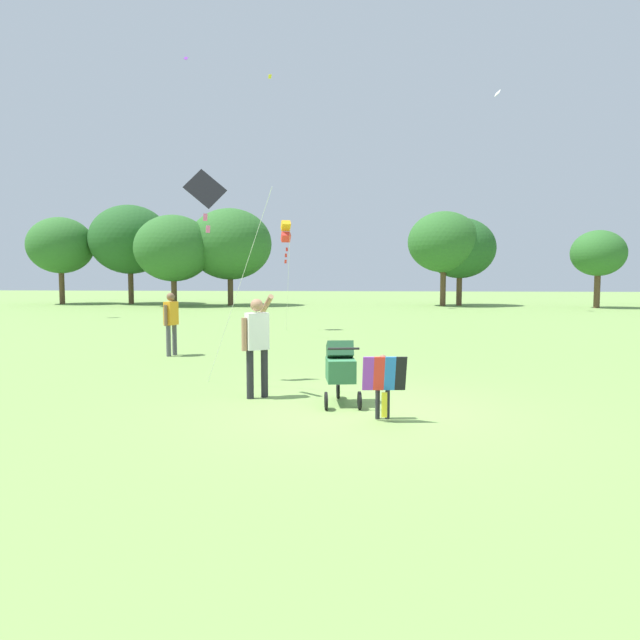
# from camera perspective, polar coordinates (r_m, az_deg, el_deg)

# --- Properties ---
(ground_plane) EXTENTS (120.00, 120.00, 0.00)m
(ground_plane) POSITION_cam_1_polar(r_m,az_deg,el_deg) (9.02, 4.27, -8.87)
(ground_plane) COLOR #75994C
(treeline_distant) EXTENTS (45.26, 7.34, 6.79)m
(treeline_distant) POSITION_cam_1_polar(r_m,az_deg,el_deg) (38.23, -2.76, 7.41)
(treeline_distant) COLOR brown
(treeline_distant) RESTS_ON ground
(child_with_butterfly_kite) EXTENTS (0.63, 0.37, 0.95)m
(child_with_butterfly_kite) POSITION_cam_1_polar(r_m,az_deg,el_deg) (8.35, 6.25, -5.89)
(child_with_butterfly_kite) COLOR #232328
(child_with_butterfly_kite) RESTS_ON ground
(person_adult_flyer) EXTENTS (0.53, 0.66, 1.75)m
(person_adult_flyer) POSITION_cam_1_polar(r_m,az_deg,el_deg) (9.76, -6.25, -1.82)
(person_adult_flyer) COLOR #232328
(person_adult_flyer) RESTS_ON ground
(stroller) EXTENTS (0.61, 1.11, 1.03)m
(stroller) POSITION_cam_1_polar(r_m,az_deg,el_deg) (9.31, 2.03, -4.62)
(stroller) COLOR black
(stroller) RESTS_ON ground
(kite_adult_black) EXTENTS (1.90, 1.37, 4.10)m
(kite_adult_black) POSITION_cam_1_polar(r_m,az_deg,el_deg) (11.39, -11.11, 11.91)
(kite_adult_black) COLOR black
(kite_adult_black) RESTS_ON ground
(kite_orange_delta) EXTENTS (0.86, 3.98, 4.05)m
(kite_orange_delta) POSITION_cam_1_polar(r_m,az_deg,el_deg) (21.39, -3.39, 8.68)
(kite_orange_delta) COLOR #F4A319
(kite_orange_delta) RESTS_ON ground
(distant_kites_cluster) EXTENTS (32.16, 12.47, 6.90)m
(distant_kites_cluster) POSITION_cam_1_polar(r_m,az_deg,el_deg) (32.45, 6.67, 25.97)
(distant_kites_cluster) COLOR purple
(person_red_shirt) EXTENTS (0.31, 0.50, 1.61)m
(person_red_shirt) POSITION_cam_1_polar(r_m,az_deg,el_deg) (15.18, -14.48, 0.12)
(person_red_shirt) COLOR #4C4C51
(person_red_shirt) RESTS_ON ground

